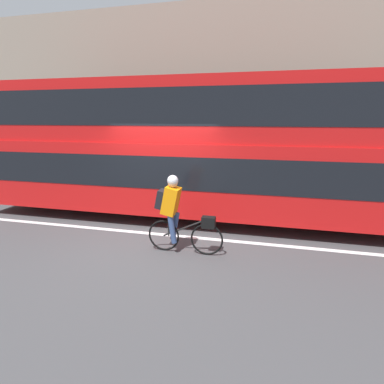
{
  "coord_description": "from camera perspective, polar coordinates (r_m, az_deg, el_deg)",
  "views": [
    {
      "loc": [
        2.25,
        -5.92,
        2.64
      ],
      "look_at": [
        0.71,
        0.44,
        1.0
      ],
      "focal_mm": 28.0,
      "sensor_mm": 36.0,
      "label": 1
    }
  ],
  "objects": [
    {
      "name": "ground_plane",
      "position": [
        6.86,
        -6.76,
        -8.66
      ],
      "size": [
        80.0,
        80.0,
        0.0
      ],
      "primitive_type": "plane",
      "color": "#424244"
    },
    {
      "name": "road_center_line",
      "position": [
        7.04,
        -6.17,
        -8.0
      ],
      "size": [
        50.0,
        0.14,
        0.01
      ],
      "primitive_type": "cube",
      "color": "silver",
      "rests_on": "ground_plane"
    },
    {
      "name": "sidewalk_curb",
      "position": [
        11.03,
        1.4,
        0.54
      ],
      "size": [
        60.0,
        1.67,
        0.13
      ],
      "color": "gray",
      "rests_on": "ground_plane"
    },
    {
      "name": "building_facade",
      "position": [
        11.7,
        2.56,
        17.25
      ],
      "size": [
        60.0,
        0.3,
        6.59
      ],
      "color": "gray",
      "rests_on": "ground_plane"
    },
    {
      "name": "bus",
      "position": [
        7.83,
        0.82,
        9.17
      ],
      "size": [
        11.42,
        2.42,
        3.52
      ],
      "color": "black",
      "rests_on": "ground_plane"
    },
    {
      "name": "cyclist_on_bike",
      "position": [
        5.86,
        -2.97,
        -3.72
      ],
      "size": [
        1.53,
        0.32,
        1.57
      ],
      "color": "black",
      "rests_on": "ground_plane"
    },
    {
      "name": "trash_bin",
      "position": [
        12.08,
        -15.36,
        3.67
      ],
      "size": [
        0.53,
        0.53,
        0.88
      ],
      "color": "#262628",
      "rests_on": "sidewalk_curb"
    }
  ]
}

